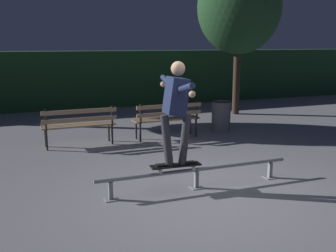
# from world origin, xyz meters

# --- Properties ---
(ground_plane) EXTENTS (90.00, 90.00, 0.00)m
(ground_plane) POSITION_xyz_m (0.00, 0.00, 0.00)
(ground_plane) COLOR gray
(hedge_backdrop) EXTENTS (24.00, 1.20, 1.95)m
(hedge_backdrop) POSITION_xyz_m (0.00, 9.07, 0.98)
(hedge_backdrop) COLOR #234C28
(hedge_backdrop) RESTS_ON ground
(grind_rail) EXTENTS (3.20, 0.18, 0.33)m
(grind_rail) POSITION_xyz_m (0.00, 0.27, 0.25)
(grind_rail) COLOR gray
(grind_rail) RESTS_ON ground
(skateboard) EXTENTS (0.79, 0.24, 0.09)m
(skateboard) POSITION_xyz_m (-0.35, 0.27, 0.40)
(skateboard) COLOR black
(skateboard) RESTS_ON grind_rail
(skateboarder) EXTENTS (0.62, 1.41, 1.56)m
(skateboarder) POSITION_xyz_m (-0.35, 0.27, 1.34)
(skateboarder) COLOR black
(skateboarder) RESTS_ON skateboard
(park_bench_leftmost) EXTENTS (1.61, 0.45, 0.88)m
(park_bench_leftmost) POSITION_xyz_m (-1.33, 3.48, 0.54)
(park_bench_leftmost) COLOR #282623
(park_bench_leftmost) RESTS_ON ground
(park_bench_left_center) EXTENTS (1.61, 0.45, 0.88)m
(park_bench_left_center) POSITION_xyz_m (0.72, 3.48, 0.54)
(park_bench_left_center) COLOR #282623
(park_bench_left_center) RESTS_ON ground
(tree_far_right) EXTENTS (2.55, 2.55, 4.68)m
(tree_far_right) POSITION_xyz_m (3.93, 5.85, 3.27)
(tree_far_right) COLOR #3D2D23
(tree_far_right) RESTS_ON ground
(trash_can) EXTENTS (0.52, 0.52, 0.80)m
(trash_can) POSITION_xyz_m (2.30, 3.78, 0.41)
(trash_can) COLOR slate
(trash_can) RESTS_ON ground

